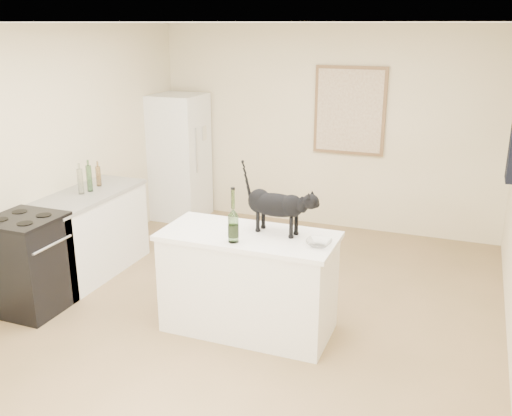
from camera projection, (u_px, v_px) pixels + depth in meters
The scene contains 18 objects.
floor at pixel (247, 316), 5.31m from camera, with size 5.50×5.50×0.00m, color #95754F.
ceiling at pixel (245, 23), 4.50m from camera, with size 5.50×5.50×0.00m, color white.
wall_back at pixel (326, 129), 7.34m from camera, with size 4.50×4.50×0.00m, color beige.
wall_front at pixel (7, 338), 2.46m from camera, with size 4.50×4.50×0.00m, color beige.
wall_left at pixel (37, 160), 5.67m from camera, with size 5.50×5.50×0.00m, color beige.
island_base at pixel (249, 284), 4.96m from camera, with size 1.44×0.67×0.86m, color white.
island_top at pixel (248, 236), 4.82m from camera, with size 1.50×0.70×0.04m, color white.
left_cabinets at pixel (89, 235), 6.11m from camera, with size 0.60×1.40×0.86m, color white.
left_countertop at pixel (85, 195), 5.97m from camera, with size 0.62×1.44×0.04m, color gray.
stove at pixel (29, 265), 5.30m from camera, with size 0.60×0.60×0.90m, color black.
fridge at pixel (179, 157), 7.80m from camera, with size 0.68×0.68×1.70m, color white.
artwork_frame at pixel (350, 111), 7.14m from camera, with size 0.90×0.03×1.10m, color brown.
artwork_canvas at pixel (349, 111), 7.12m from camera, with size 0.82×0.00×1.02m, color beige.
black_cat at pixel (276, 208), 4.77m from camera, with size 0.63×0.19×0.44m, color black, non-canonical shape.
wine_bottle at pixel (233, 218), 4.57m from camera, with size 0.09×0.09×0.41m, color #355E25.
glass_bowl at pixel (319, 243), 4.54m from camera, with size 0.21×0.21×0.05m, color white.
fridge_paper at pixel (205, 133), 7.68m from camera, with size 0.01×0.15×0.19m, color silver.
counter_bottle_cluster at pixel (89, 179), 6.01m from camera, with size 0.10×0.38×0.28m.
Camera 1 is at (1.79, -4.39, 2.60)m, focal length 39.98 mm.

